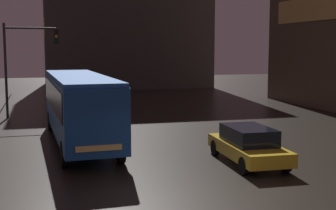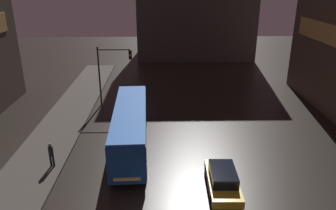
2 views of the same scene
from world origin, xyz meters
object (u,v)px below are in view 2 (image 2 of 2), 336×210
car_taxi (223,179)px  pedestrian_near (51,153)px  traffic_light_main (111,66)px  bus_near (130,124)px

car_taxi → pedestrian_near: size_ratio=2.63×
car_taxi → traffic_light_main: 17.28m
bus_near → traffic_light_main: 9.82m
pedestrian_near → bus_near: bearing=14.2°
bus_near → pedestrian_near: bearing=25.7°
pedestrian_near → traffic_light_main: (2.50, 11.95, 2.90)m
bus_near → car_taxi: 8.15m
bus_near → pedestrian_near: size_ratio=6.53×
car_taxi → traffic_light_main: bearing=-57.9°
pedestrian_near → traffic_light_main: bearing=64.3°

